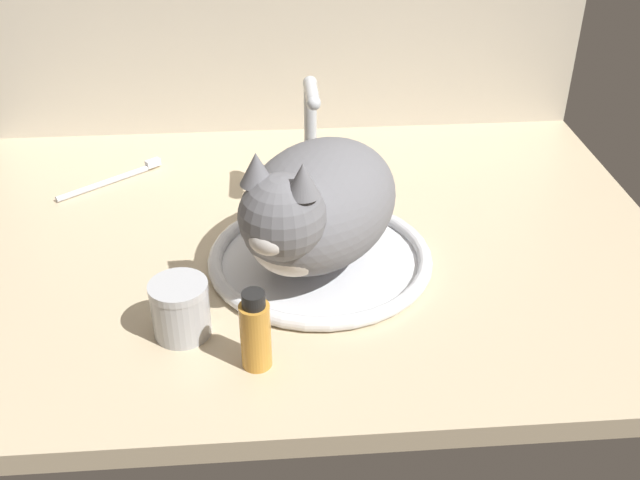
% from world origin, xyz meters
% --- Properties ---
extents(countertop, '(1.11, 0.80, 0.03)m').
position_xyz_m(countertop, '(0.00, 0.00, 0.01)').
color(countertop, '#CCB793').
rests_on(countertop, ground).
extents(backsplash_wall, '(1.11, 0.02, 0.41)m').
position_xyz_m(backsplash_wall, '(0.00, 0.41, 0.20)').
color(backsplash_wall, beige).
rests_on(backsplash_wall, ground).
extents(sink_basin, '(0.32, 0.32, 0.02)m').
position_xyz_m(sink_basin, '(0.03, -0.07, 0.04)').
color(sink_basin, white).
rests_on(sink_basin, countertop).
extents(faucet, '(0.18, 0.11, 0.21)m').
position_xyz_m(faucet, '(0.03, 0.12, 0.11)').
color(faucet, silver).
rests_on(faucet, countertop).
extents(cat, '(0.30, 0.36, 0.20)m').
position_xyz_m(cat, '(0.02, -0.09, 0.13)').
color(cat, slate).
rests_on(cat, sink_basin).
extents(amber_bottle, '(0.04, 0.04, 0.10)m').
position_xyz_m(amber_bottle, '(-0.06, -0.28, 0.08)').
color(amber_bottle, gold).
rests_on(amber_bottle, countertop).
extents(metal_jar, '(0.07, 0.07, 0.07)m').
position_xyz_m(metal_jar, '(-0.15, -0.21, 0.07)').
color(metal_jar, '#B2B5BA').
rests_on(metal_jar, countertop).
extents(toothbrush, '(0.16, 0.13, 0.02)m').
position_xyz_m(toothbrush, '(-0.31, 0.20, 0.04)').
color(toothbrush, silver).
rests_on(toothbrush, countertop).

